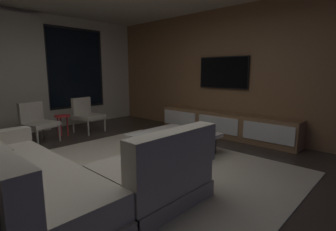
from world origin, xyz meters
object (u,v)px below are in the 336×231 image
(sectional_couch, at_px, (58,180))
(side_stool, at_px, (62,119))
(book_stack_on_coffee_table, at_px, (176,131))
(media_console, at_px, (225,125))
(coffee_table, at_px, (174,144))
(mounted_tv, at_px, (223,73))
(accent_chair_by_curtain, at_px, (37,120))
(accent_chair_near_window, at_px, (86,113))

(sectional_couch, bearing_deg, side_stool, 64.82)
(book_stack_on_coffee_table, xyz_separation_m, media_console, (1.58, -0.00, -0.14))
(coffee_table, relative_size, book_stack_on_coffee_table, 4.87)
(side_stool, height_order, mounted_tv, mounted_tv)
(side_stool, height_order, media_console, media_console)
(media_console, bearing_deg, book_stack_on_coffee_table, 179.93)
(book_stack_on_coffee_table, distance_m, media_console, 1.59)
(coffee_table, xyz_separation_m, mounted_tv, (1.82, 0.22, 1.16))
(book_stack_on_coffee_table, height_order, accent_chair_by_curtain, accent_chair_by_curtain)
(accent_chair_near_window, xyz_separation_m, side_stool, (-0.58, -0.05, -0.06))
(book_stack_on_coffee_table, xyz_separation_m, accent_chair_near_window, (-0.20, 2.56, 0.05))
(side_stool, xyz_separation_m, media_console, (2.37, -2.51, -0.12))
(coffee_table, distance_m, side_stool, 2.64)
(accent_chair_near_window, xyz_separation_m, media_console, (1.79, -2.56, -0.18))
(accent_chair_by_curtain, bearing_deg, coffee_table, -63.23)
(coffee_table, relative_size, media_console, 0.37)
(accent_chair_by_curtain, height_order, media_console, accent_chair_by_curtain)
(sectional_couch, relative_size, accent_chair_by_curtain, 3.21)
(book_stack_on_coffee_table, distance_m, mounted_tv, 2.02)
(side_stool, relative_size, mounted_tv, 0.39)
(sectional_couch, height_order, mounted_tv, mounted_tv)
(coffee_table, bearing_deg, accent_chair_by_curtain, 116.77)
(accent_chair_near_window, bearing_deg, sectional_couch, -123.77)
(coffee_table, bearing_deg, mounted_tv, 6.81)
(book_stack_on_coffee_table, bearing_deg, media_console, -0.07)
(coffee_table, height_order, media_console, media_console)
(side_stool, bearing_deg, mounted_tv, -42.17)
(media_console, bearing_deg, side_stool, 133.38)
(side_stool, bearing_deg, accent_chair_by_curtain, -174.87)
(accent_chair_near_window, bearing_deg, accent_chair_by_curtain, -174.88)
(coffee_table, bearing_deg, accent_chair_near_window, 93.15)
(sectional_couch, xyz_separation_m, mounted_tv, (3.85, 0.46, 1.06))
(sectional_couch, height_order, media_console, sectional_couch)
(accent_chair_near_window, bearing_deg, media_console, -55.11)
(sectional_couch, distance_m, coffee_table, 2.05)
(accent_chair_near_window, height_order, accent_chair_by_curtain, same)
(accent_chair_near_window, xyz_separation_m, accent_chair_by_curtain, (-1.11, -0.10, 0.00))
(accent_chair_by_curtain, bearing_deg, accent_chair_near_window, 5.12)
(accent_chair_near_window, relative_size, accent_chair_by_curtain, 1.00)
(media_console, height_order, mounted_tv, mounted_tv)
(book_stack_on_coffee_table, bearing_deg, side_stool, 107.48)
(mounted_tv, bearing_deg, coffee_table, -173.19)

